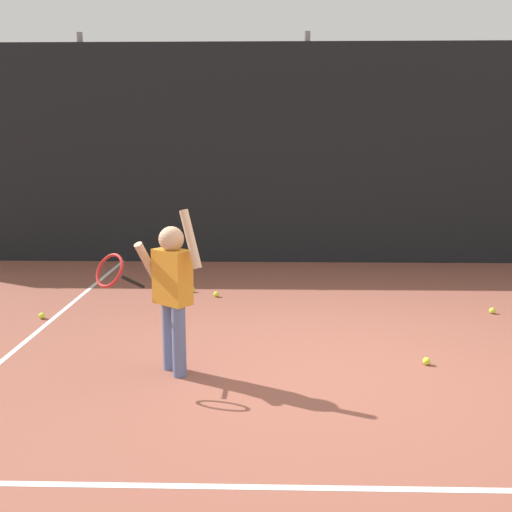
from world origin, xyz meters
name	(u,v)px	position (x,y,z in m)	size (l,w,h in m)	color
ground_plane	(333,371)	(0.00, 0.00, 0.00)	(20.00, 20.00, 0.00)	brown
court_line_baseline	(364,489)	(0.00, -1.72, 0.00)	(9.00, 0.05, 0.00)	white
court_line_sideline	(39,330)	(-2.83, 1.00, 0.00)	(0.05, 9.00, 0.00)	white
back_fence_windscreen	(306,155)	(0.00, 4.52, 1.63)	(13.72, 0.08, 3.27)	black
fence_post_1	(86,150)	(-3.35, 4.58, 1.71)	(0.09, 0.09, 3.42)	slate
fence_post_2	(306,150)	(0.00, 4.58, 1.71)	(0.09, 0.09, 3.42)	slate
tennis_player	(170,286)	(-1.32, -0.07, 0.73)	(0.89, 0.51, 1.35)	slate
tennis_ball_0	(216,294)	(-1.17, 2.35, 0.03)	(0.07, 0.07, 0.07)	#CCE033
tennis_ball_3	(192,289)	(-1.49, 2.58, 0.03)	(0.07, 0.07, 0.07)	#CCE033
tennis_ball_4	(42,316)	(-2.94, 1.40, 0.03)	(0.07, 0.07, 0.07)	#CCE033
tennis_ball_6	(492,311)	(1.90, 1.71, 0.03)	(0.07, 0.07, 0.07)	#CCE033
tennis_ball_7	(427,361)	(0.80, 0.15, 0.03)	(0.07, 0.07, 0.07)	#CCE033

